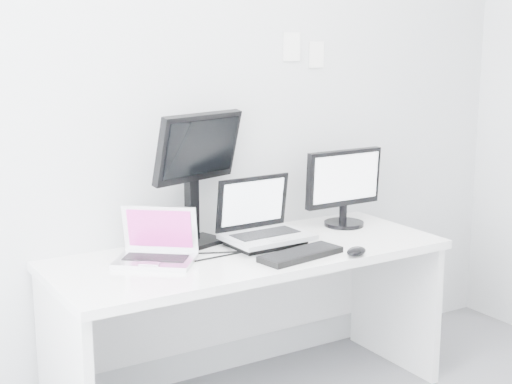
{
  "coord_description": "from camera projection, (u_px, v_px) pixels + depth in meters",
  "views": [
    {
      "loc": [
        -1.67,
        -1.54,
        1.68
      ],
      "look_at": [
        0.02,
        1.23,
        1.0
      ],
      "focal_mm": 52.96,
      "sensor_mm": 36.0,
      "label": 1
    }
  ],
  "objects": [
    {
      "name": "back_wall",
      "position": [
        211.0,
        106.0,
        3.55
      ],
      "size": [
        3.6,
        0.0,
        3.6
      ],
      "primitive_type": "plane",
      "rotation": [
        1.57,
        0.0,
        0.0
      ],
      "color": "#B7BABC",
      "rests_on": "ground"
    },
    {
      "name": "desk",
      "position": [
        250.0,
        327.0,
        3.46
      ],
      "size": [
        1.8,
        0.7,
        0.73
      ],
      "primitive_type": "cube",
      "color": "white",
      "rests_on": "ground"
    },
    {
      "name": "macbook",
      "position": [
        154.0,
        235.0,
        3.17
      ],
      "size": [
        0.41,
        0.4,
        0.25
      ],
      "primitive_type": "cube",
      "rotation": [
        0.0,
        0.0,
        -0.69
      ],
      "color": "#B3B2B7",
      "rests_on": "desk"
    },
    {
      "name": "speaker",
      "position": [
        153.0,
        230.0,
        3.38
      ],
      "size": [
        0.1,
        0.1,
        0.19
      ],
      "primitive_type": "cube",
      "rotation": [
        0.0,
        0.0,
        0.04
      ],
      "color": "black",
      "rests_on": "desk"
    },
    {
      "name": "dell_laptop",
      "position": [
        267.0,
        212.0,
        3.43
      ],
      "size": [
        0.39,
        0.31,
        0.32
      ],
      "primitive_type": "cube",
      "rotation": [
        0.0,
        0.0,
        0.03
      ],
      "color": "silver",
      "rests_on": "desk"
    },
    {
      "name": "rear_monitor",
      "position": [
        196.0,
        177.0,
        3.42
      ],
      "size": [
        0.49,
        0.29,
        0.63
      ],
      "primitive_type": "cube",
      "rotation": [
        0.0,
        0.0,
        0.3
      ],
      "color": "black",
      "rests_on": "desk"
    },
    {
      "name": "samsung_monitor",
      "position": [
        345.0,
        187.0,
        3.78
      ],
      "size": [
        0.44,
        0.21,
        0.4
      ],
      "primitive_type": "cube",
      "rotation": [
        0.0,
        0.0,
        0.01
      ],
      "color": "black",
      "rests_on": "desk"
    },
    {
      "name": "keyboard",
      "position": [
        301.0,
        254.0,
        3.28
      ],
      "size": [
        0.41,
        0.2,
        0.03
      ],
      "primitive_type": "cube",
      "rotation": [
        0.0,
        0.0,
        0.16
      ],
      "color": "black",
      "rests_on": "desk"
    },
    {
      "name": "mouse",
      "position": [
        356.0,
        251.0,
        3.3
      ],
      "size": [
        0.14,
        0.11,
        0.04
      ],
      "primitive_type": "ellipsoid",
      "rotation": [
        0.0,
        0.0,
        0.43
      ],
      "color": "black",
      "rests_on": "desk"
    },
    {
      "name": "wall_note_0",
      "position": [
        292.0,
        47.0,
        3.72
      ],
      "size": [
        0.1,
        0.0,
        0.14
      ],
      "primitive_type": "cube",
      "color": "white",
      "rests_on": "back_wall"
    },
    {
      "name": "wall_note_1",
      "position": [
        316.0,
        55.0,
        3.8
      ],
      "size": [
        0.09,
        0.0,
        0.13
      ],
      "primitive_type": "cube",
      "color": "white",
      "rests_on": "back_wall"
    }
  ]
}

